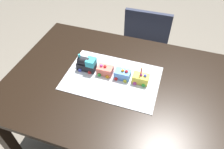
{
  "coord_description": "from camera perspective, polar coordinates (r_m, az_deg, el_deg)",
  "views": [
    {
      "loc": [
        0.27,
        -0.87,
        1.72
      ],
      "look_at": [
        -0.03,
        0.02,
        0.77
      ],
      "focal_mm": 33.73,
      "sensor_mm": 36.0,
      "label": 1
    }
  ],
  "objects": [
    {
      "name": "ground_plane",
      "position": [
        1.95,
        0.7,
        -16.8
      ],
      "size": [
        8.0,
        8.0,
        0.0
      ],
      "primitive_type": "plane",
      "color": "gray"
    },
    {
      "name": "dining_table",
      "position": [
        1.42,
        0.92,
        -4.79
      ],
      "size": [
        1.4,
        1.0,
        0.74
      ],
      "color": "black",
      "rests_on": "ground"
    },
    {
      "name": "chair",
      "position": [
        2.13,
        9.28,
        8.62
      ],
      "size": [
        0.41,
        0.41,
        0.86
      ],
      "rotation": [
        0.0,
        0.0,
        3.16
      ],
      "color": "#2D3347",
      "rests_on": "ground"
    },
    {
      "name": "cake_board",
      "position": [
        1.36,
        0.0,
        -0.95
      ],
      "size": [
        0.6,
        0.4,
        0.0
      ],
      "primitive_type": "cube",
      "color": "silver",
      "rests_on": "dining_table"
    },
    {
      "name": "cake_locomotive",
      "position": [
        1.39,
        -6.91,
        2.86
      ],
      "size": [
        0.14,
        0.08,
        0.12
      ],
      "color": "#232328",
      "rests_on": "cake_board"
    },
    {
      "name": "cake_car_gondola_coral",
      "position": [
        1.37,
        -1.91,
        1.17
      ],
      "size": [
        0.1,
        0.08,
        0.07
      ],
      "color": "#F27260",
      "rests_on": "cake_board"
    },
    {
      "name": "cake_car_flatbed_sky_blue",
      "position": [
        1.34,
        2.88,
        0.05
      ],
      "size": [
        0.1,
        0.08,
        0.07
      ],
      "color": "#669EEA",
      "rests_on": "cake_board"
    },
    {
      "name": "cake_car_tanker_lemon",
      "position": [
        1.33,
        7.78,
        -1.1
      ],
      "size": [
        0.1,
        0.08,
        0.07
      ],
      "color": "#F4E04C",
      "rests_on": "cake_board"
    },
    {
      "name": "birthday_candle",
      "position": [
        1.28,
        7.96,
        1.06
      ],
      "size": [
        0.01,
        0.01,
        0.05
      ],
      "color": "#F24C59",
      "rests_on": "cake_car_tanker_lemon"
    }
  ]
}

